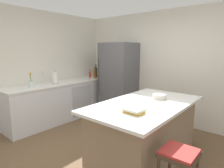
# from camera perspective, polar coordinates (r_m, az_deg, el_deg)

# --- Properties ---
(ground_plane) EXTENTS (7.20, 7.20, 0.00)m
(ground_plane) POSITION_cam_1_polar(r_m,az_deg,el_deg) (3.15, -1.45, -22.54)
(ground_plane) COLOR brown
(wall_rear) EXTENTS (6.00, 0.10, 2.60)m
(wall_rear) POSITION_cam_1_polar(r_m,az_deg,el_deg) (4.60, 17.43, 4.70)
(wall_rear) COLOR silver
(wall_rear) RESTS_ON ground_plane
(wall_left) EXTENTS (0.10, 6.00, 2.60)m
(wall_left) POSITION_cam_1_polar(r_m,az_deg,el_deg) (4.67, -24.77, 4.31)
(wall_left) COLOR silver
(wall_left) RESTS_ON ground_plane
(counter_run_left) EXTENTS (0.63, 2.76, 0.93)m
(counter_run_left) POSITION_cam_1_polar(r_m,az_deg,el_deg) (4.88, -14.40, -4.87)
(counter_run_left) COLOR silver
(counter_run_left) RESTS_ON ground_plane
(kitchen_island) EXTENTS (1.07, 1.92, 0.93)m
(kitchen_island) POSITION_cam_1_polar(r_m,az_deg,el_deg) (3.03, 9.79, -13.94)
(kitchen_island) COLOR #8E755B
(kitchen_island) RESTS_ON ground_plane
(refrigerator) EXTENTS (0.83, 0.73, 1.88)m
(refrigerator) POSITION_cam_1_polar(r_m,az_deg,el_deg) (4.92, 1.98, 1.25)
(refrigerator) COLOR #56565B
(refrigerator) RESTS_ON ground_plane
(bar_stool) EXTENTS (0.36, 0.36, 0.68)m
(bar_stool) POSITION_cam_1_polar(r_m,az_deg,el_deg) (2.25, 19.30, -21.08)
(bar_stool) COLOR #473828
(bar_stool) RESTS_ON ground_plane
(sink_faucet) EXTENTS (0.15, 0.05, 0.30)m
(sink_faucet) POSITION_cam_1_polar(r_m,az_deg,el_deg) (4.54, -20.05, 1.71)
(sink_faucet) COLOR silver
(sink_faucet) RESTS_ON counter_run_left
(flower_vase) EXTENTS (0.09, 0.09, 0.32)m
(flower_vase) POSITION_cam_1_polar(r_m,az_deg,el_deg) (4.36, -23.10, 0.32)
(flower_vase) COLOR silver
(flower_vase) RESTS_ON counter_run_left
(paper_towel_roll) EXTENTS (0.14, 0.14, 0.31)m
(paper_towel_roll) POSITION_cam_1_polar(r_m,az_deg,el_deg) (4.62, -16.67, 1.74)
(paper_towel_roll) COLOR gray
(paper_towel_roll) RESTS_ON counter_run_left
(olive_oil_bottle) EXTENTS (0.06, 0.06, 0.26)m
(olive_oil_bottle) POSITION_cam_1_polar(r_m,az_deg,el_deg) (5.52, -3.50, 3.22)
(olive_oil_bottle) COLOR olive
(olive_oil_bottle) RESTS_ON counter_run_left
(wine_bottle) EXTENTS (0.07, 0.07, 0.37)m
(wine_bottle) POSITION_cam_1_polar(r_m,az_deg,el_deg) (5.50, -4.80, 3.55)
(wine_bottle) COLOR #19381E
(wine_bottle) RESTS_ON counter_run_left
(whiskey_bottle) EXTENTS (0.09, 0.09, 0.30)m
(whiskey_bottle) POSITION_cam_1_polar(r_m,az_deg,el_deg) (5.41, -5.06, 3.17)
(whiskey_bottle) COLOR brown
(whiskey_bottle) RESTS_ON counter_run_left
(hot_sauce_bottle) EXTENTS (0.05, 0.05, 0.24)m
(hot_sauce_bottle) POSITION_cam_1_polar(r_m,az_deg,el_deg) (5.43, -6.64, 2.84)
(hot_sauce_bottle) COLOR red
(hot_sauce_bottle) RESTS_ON counter_run_left
(cookbook_stack) EXTENTS (0.25, 0.20, 0.06)m
(cookbook_stack) POSITION_cam_1_polar(r_m,az_deg,el_deg) (2.39, 6.56, -7.89)
(cookbook_stack) COLOR gold
(cookbook_stack) RESTS_ON kitchen_island
(mixing_bowl) EXTENTS (0.21, 0.21, 0.08)m
(mixing_bowl) POSITION_cam_1_polar(r_m,az_deg,el_deg) (3.14, 13.98, -3.65)
(mixing_bowl) COLOR silver
(mixing_bowl) RESTS_ON kitchen_island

